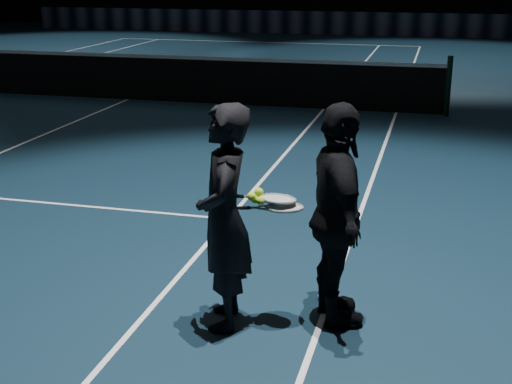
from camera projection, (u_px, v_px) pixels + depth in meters
floor at (127, 100)px, 14.71m from camera, size 36.00×36.00×0.00m
court_lines at (127, 100)px, 14.71m from camera, size 10.98×23.78×0.01m
net_post_right at (448, 86)px, 13.01m from camera, size 0.10×0.10×1.10m
net_mesh at (125, 78)px, 14.57m from camera, size 12.80×0.02×0.86m
net_tape at (124, 55)px, 14.43m from camera, size 12.80×0.03×0.07m
sponsor_backdrop at (286, 22)px, 28.87m from camera, size 22.00×0.15×0.90m
player_a at (224, 218)px, 5.31m from camera, size 0.55×0.71×1.73m
player_b at (337, 216)px, 5.35m from camera, size 0.77×1.10×1.73m
racket_lower at (284, 207)px, 5.31m from camera, size 0.71×0.41×0.03m
racket_upper at (277, 199)px, 5.33m from camera, size 0.71×0.45×0.10m
tennis_balls at (258, 197)px, 5.28m from camera, size 0.12×0.10×0.12m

